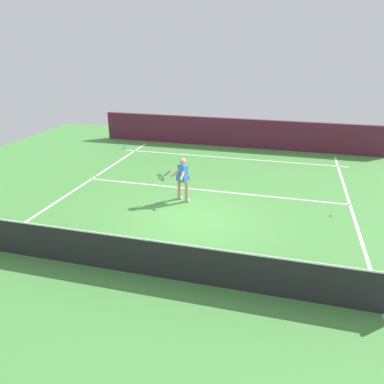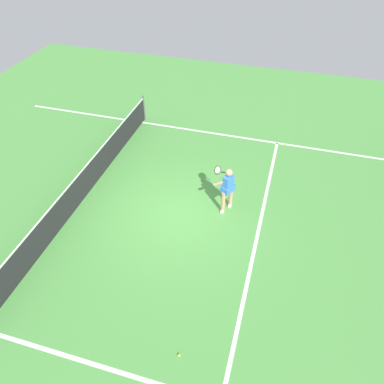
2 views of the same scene
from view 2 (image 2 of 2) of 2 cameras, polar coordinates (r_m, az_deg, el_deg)
name	(u,v)px [view 2 (image 2 of 2)]	position (r m, az deg, el deg)	size (l,w,h in m)	color
ground_plane	(178,215)	(11.71, -2.19, -3.49)	(24.52, 24.52, 0.00)	#4C9342
service_line_marking	(258,231)	(11.38, 10.03, -5.90)	(9.90, 0.10, 0.01)	white
sideline_left_marking	(107,368)	(9.12, -12.77, -24.69)	(0.10, 16.86, 0.01)	white
sideline_right_marking	(215,133)	(15.50, 3.51, 8.88)	(0.10, 16.86, 0.01)	white
court_net	(83,184)	(12.53, -16.24, 1.13)	(10.58, 0.08, 1.07)	#4C4C51
tennis_player	(227,187)	(11.42, 5.39, 0.69)	(1.05, 0.81, 1.55)	tan
tennis_ball_near	(285,144)	(15.20, 13.99, 7.08)	(0.07, 0.07, 0.07)	#D1E533
tennis_ball_mid	(179,355)	(9.03, -1.99, -23.57)	(0.07, 0.07, 0.07)	#D1E533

